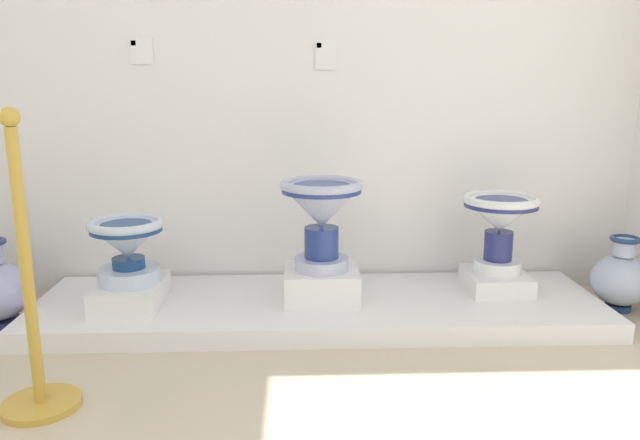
# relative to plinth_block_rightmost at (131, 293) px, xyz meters

# --- Properties ---
(display_platform) EXTENTS (2.67, 0.76, 0.09)m
(display_platform) POSITION_rel_plinth_block_rightmost_xyz_m (0.87, 0.05, -0.10)
(display_platform) COLOR white
(display_platform) RESTS_ON ground_plane
(plinth_block_rightmost) EXTENTS (0.29, 0.40, 0.11)m
(plinth_block_rightmost) POSITION_rel_plinth_block_rightmost_xyz_m (0.00, 0.00, 0.00)
(plinth_block_rightmost) COLOR white
(plinth_block_rightmost) RESTS_ON display_platform
(antique_toilet_rightmost) EXTENTS (0.34, 0.34, 0.30)m
(antique_toilet_rightmost) POSITION_rel_plinth_block_rightmost_xyz_m (0.00, 0.00, 0.24)
(antique_toilet_rightmost) COLOR silver
(antique_toilet_rightmost) RESTS_ON plinth_block_rightmost
(plinth_block_leftmost) EXTENTS (0.35, 0.31, 0.15)m
(plinth_block_leftmost) POSITION_rel_plinth_block_rightmost_xyz_m (0.88, 0.03, 0.02)
(plinth_block_leftmost) COLOR white
(plinth_block_leftmost) RESTS_ON display_platform
(antique_toilet_leftmost) EXTENTS (0.38, 0.38, 0.42)m
(antique_toilet_leftmost) POSITION_rel_plinth_block_rightmost_xyz_m (0.88, 0.03, 0.38)
(antique_toilet_leftmost) COLOR #B2BAD7
(antique_toilet_leftmost) RESTS_ON plinth_block_leftmost
(plinth_block_squat_floral) EXTENTS (0.29, 0.32, 0.09)m
(plinth_block_squat_floral) POSITION_rel_plinth_block_rightmost_xyz_m (1.76, 0.14, -0.01)
(plinth_block_squat_floral) COLOR white
(plinth_block_squat_floral) RESTS_ON display_platform
(antique_toilet_squat_floral) EXTENTS (0.37, 0.37, 0.39)m
(antique_toilet_squat_floral) POSITION_rel_plinth_block_rightmost_xyz_m (1.76, 0.14, 0.31)
(antique_toilet_squat_floral) COLOR white
(antique_toilet_squat_floral) RESTS_ON plinth_block_squat_floral
(info_placard_first) EXTENTS (0.11, 0.01, 0.13)m
(info_placard_first) POSITION_rel_plinth_block_rightmost_xyz_m (0.01, 0.44, 1.11)
(info_placard_first) COLOR white
(info_placard_second) EXTENTS (0.10, 0.01, 0.15)m
(info_placard_second) POSITION_rel_plinth_block_rightmost_xyz_m (0.92, 0.44, 1.09)
(info_placard_second) COLOR white
(decorative_vase_corner) EXTENTS (0.28, 0.28, 0.37)m
(decorative_vase_corner) POSITION_rel_plinth_block_rightmost_xyz_m (2.35, 0.07, 0.02)
(decorative_vase_corner) COLOR navy
(decorative_vase_corner) RESTS_ON ground_plane
(stanchion_post_near_left) EXTENTS (0.26, 0.26, 1.02)m
(stanchion_post_near_left) POSITION_rel_plinth_block_rightmost_xyz_m (-0.12, -0.76, 0.15)
(stanchion_post_near_left) COLOR gold
(stanchion_post_near_left) RESTS_ON ground_plane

